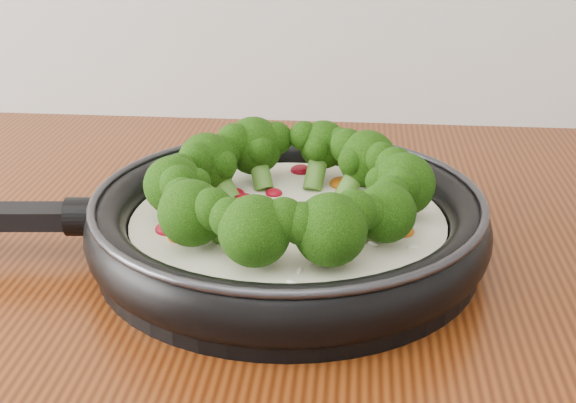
{
  "coord_description": "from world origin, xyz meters",
  "views": [
    {
      "loc": [
        0.17,
        0.51,
        1.21
      ],
      "look_at": [
        0.11,
        1.1,
        0.95
      ],
      "focal_mm": 48.21,
      "sensor_mm": 36.0,
      "label": 1
    }
  ],
  "objects": [
    {
      "name": "skillet",
      "position": [
        0.11,
        1.1,
        0.94
      ],
      "size": [
        0.54,
        0.37,
        0.1
      ],
      "color": "black",
      "rests_on": "counter"
    }
  ]
}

